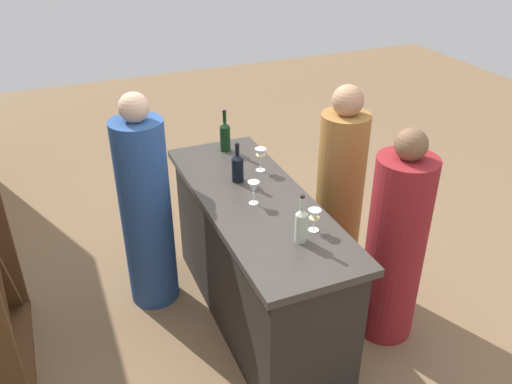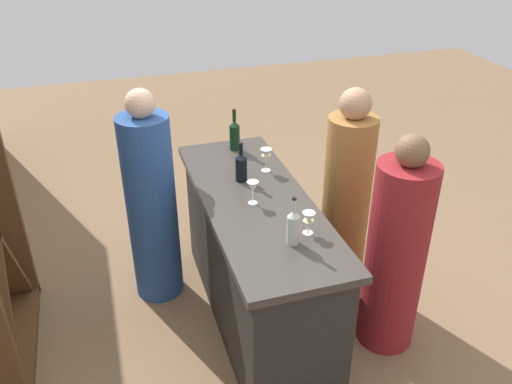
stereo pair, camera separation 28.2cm
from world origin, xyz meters
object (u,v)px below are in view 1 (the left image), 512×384
(wine_glass_near_center, at_px, (314,216))
(wine_bottle_leftmost_clear_pale, at_px, (301,224))
(wine_bottle_second_left_near_black, at_px, (238,167))
(person_left_guest, at_px, (339,196))
(wine_glass_near_left, at_px, (261,155))
(wine_bottle_center_dark_green, at_px, (225,135))
(wine_glass_near_right, at_px, (254,188))
(person_center_guest, at_px, (395,247))
(person_server_behind, at_px, (146,212))

(wine_glass_near_center, bearing_deg, wine_bottle_leftmost_clear_pale, 118.70)
(wine_bottle_second_left_near_black, height_order, wine_glass_near_center, wine_bottle_second_left_near_black)
(wine_bottle_leftmost_clear_pale, relative_size, person_left_guest, 0.19)
(wine_bottle_leftmost_clear_pale, distance_m, wine_glass_near_center, 0.14)
(wine_glass_near_left, bearing_deg, wine_bottle_leftmost_clear_pale, 171.28)
(wine_bottle_center_dark_green, distance_m, wine_glass_near_left, 0.42)
(wine_bottle_second_left_near_black, relative_size, wine_glass_near_left, 1.67)
(wine_bottle_second_left_near_black, xyz_separation_m, wine_glass_near_left, (0.08, -0.20, 0.01))
(wine_glass_near_right, relative_size, person_left_guest, 0.10)
(wine_glass_near_center, xyz_separation_m, person_left_guest, (0.65, -0.58, -0.34))
(wine_bottle_second_left_near_black, xyz_separation_m, wine_glass_near_center, (-0.73, -0.19, -0.01))
(wine_glass_near_center, height_order, person_left_guest, person_left_guest)
(person_center_guest, xyz_separation_m, person_server_behind, (0.97, 1.40, 0.05))
(wine_glass_near_right, bearing_deg, person_left_guest, -73.41)
(wine_bottle_second_left_near_black, xyz_separation_m, person_center_guest, (-0.73, -0.80, -0.40))
(person_center_guest, height_order, person_server_behind, person_server_behind)
(wine_bottle_leftmost_clear_pale, xyz_separation_m, person_left_guest, (0.72, -0.70, -0.36))
(wine_bottle_leftmost_clear_pale, bearing_deg, wine_bottle_center_dark_green, -1.00)
(person_left_guest, height_order, person_center_guest, person_left_guest)
(wine_bottle_center_dark_green, distance_m, person_center_guest, 1.47)
(wine_bottle_leftmost_clear_pale, relative_size, person_server_behind, 0.18)
(wine_bottle_leftmost_clear_pale, xyz_separation_m, wine_bottle_second_left_near_black, (0.80, 0.07, -0.01))
(wine_glass_near_right, distance_m, person_center_guest, 1.00)
(wine_bottle_center_dark_green, bearing_deg, wine_glass_near_left, -164.54)
(wine_bottle_leftmost_clear_pale, distance_m, wine_glass_near_right, 0.49)
(wine_bottle_second_left_near_black, distance_m, person_server_behind, 0.73)
(wine_bottle_second_left_near_black, height_order, person_server_behind, person_server_behind)
(wine_glass_near_left, bearing_deg, person_center_guest, -143.46)
(wine_bottle_center_dark_green, height_order, person_center_guest, person_center_guest)
(wine_bottle_second_left_near_black, height_order, person_left_guest, person_left_guest)
(wine_glass_near_center, relative_size, person_left_guest, 0.09)
(wine_bottle_leftmost_clear_pale, xyz_separation_m, person_center_guest, (0.07, -0.74, -0.40))
(person_left_guest, bearing_deg, wine_bottle_center_dark_green, -30.40)
(wine_bottle_second_left_near_black, distance_m, wine_glass_near_center, 0.76)
(wine_bottle_leftmost_clear_pale, xyz_separation_m, wine_glass_near_center, (0.07, -0.12, -0.02))
(wine_bottle_center_dark_green, relative_size, person_left_guest, 0.20)
(wine_glass_near_center, bearing_deg, wine_bottle_center_dark_green, 4.50)
(wine_glass_near_left, relative_size, person_left_guest, 0.11)
(person_server_behind, bearing_deg, wine_glass_near_left, -1.29)
(wine_bottle_leftmost_clear_pale, distance_m, wine_bottle_second_left_near_black, 0.80)
(person_left_guest, distance_m, person_center_guest, 0.65)
(wine_bottle_center_dark_green, xyz_separation_m, person_center_guest, (-1.22, -0.71, -0.41))
(wine_bottle_center_dark_green, bearing_deg, person_server_behind, 109.93)
(wine_bottle_center_dark_green, relative_size, person_server_behind, 0.20)
(wine_glass_near_left, relative_size, person_center_guest, 0.11)
(person_center_guest, bearing_deg, wine_bottle_leftmost_clear_pale, 15.17)
(person_center_guest, bearing_deg, person_left_guest, -76.92)
(wine_bottle_second_left_near_black, bearing_deg, person_server_behind, 68.18)
(wine_bottle_second_left_near_black, bearing_deg, wine_bottle_center_dark_green, -10.40)
(wine_bottle_center_dark_green, bearing_deg, wine_bottle_second_left_near_black, 169.60)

